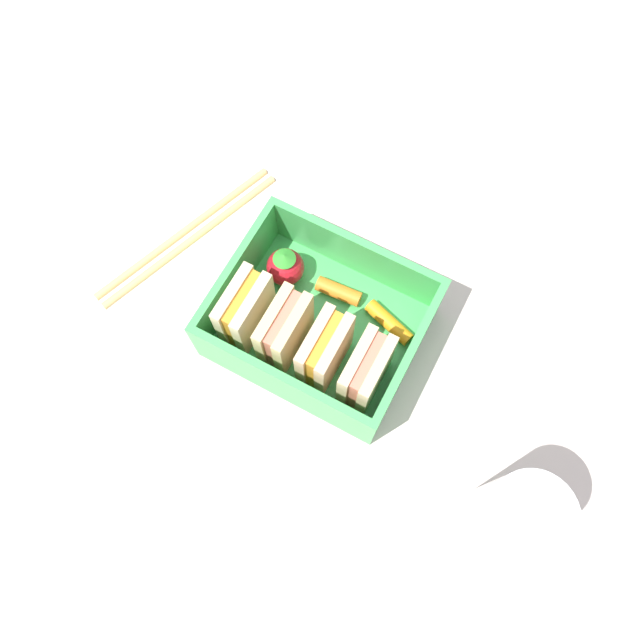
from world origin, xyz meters
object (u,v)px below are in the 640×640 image
sandwich_center_left (325,350)px  strawberry_far_left (285,267)px  drinking_glass (513,519)px  carrot_stick_left (389,322)px  carrot_stick_far_left (334,289)px  sandwich_center_right (245,310)px  sandwich_center (285,330)px  sandwich_left (366,371)px  chopstick_pair (187,234)px

sandwich_center_left → strawberry_far_left: bearing=-39.2°
strawberry_far_left → drinking_glass: bearing=156.9°
carrot_stick_left → carrot_stick_far_left: same height
sandwich_center_left → carrot_stick_far_left: (2.09, -5.65, -2.32)cm
sandwich_center_right → drinking_glass: size_ratio=0.62×
sandwich_center → sandwich_center_right: bearing=0.0°
sandwich_center_right → drinking_glass: drinking_glass is taller
sandwich_center_left → strawberry_far_left: size_ratio=1.60×
sandwich_center_left → drinking_glass: bearing=164.4°
sandwich_left → chopstick_pair: 20.38cm
sandwich_center_right → sandwich_left: bearing=180.0°
sandwich_center_left → carrot_stick_left: 6.46cm
sandwich_center_left → carrot_stick_far_left: 6.46cm
sandwich_center_right → strawberry_far_left: 5.32cm
sandwich_center → carrot_stick_far_left: size_ratio=1.58×
sandwich_left → sandwich_center: bearing=0.0°
strawberry_far_left → chopstick_pair: (9.72, 0.32, -2.50)cm
chopstick_pair → carrot_stick_left: bearing=-178.9°
drinking_glass → sandwich_center: bearing=-13.1°
sandwich_left → sandwich_center_right: size_ratio=1.00×
sandwich_left → sandwich_center_left: same height
drinking_glass → carrot_stick_left: bearing=-35.9°
carrot_stick_far_left → drinking_glass: size_ratio=0.39×
drinking_glass → sandwich_center_left: bearing=-15.6°
sandwich_left → sandwich_center_right: 10.23cm
sandwich_left → carrot_stick_far_left: bearing=-45.8°
drinking_glass → carrot_stick_far_left: bearing=-28.8°
sandwich_center_right → chopstick_pair: size_ratio=0.32×
sandwich_center_left → sandwich_center_right: bearing=0.0°
sandwich_left → carrot_stick_far_left: (5.50, -5.65, -2.32)cm
sandwich_center_right → carrot_stick_far_left: bearing=-129.9°
sandwich_center → strawberry_far_left: size_ratio=1.60×
sandwich_left → strawberry_far_left: (9.72, -5.14, -1.29)cm
sandwich_center → strawberry_far_left: bearing=-60.6°
sandwich_center_left → sandwich_center: size_ratio=1.00×
sandwich_center_left → drinking_glass: 17.30cm
sandwich_center → carrot_stick_far_left: bearing=-103.1°
sandwich_center_left → carrot_stick_far_left: size_ratio=1.58×
chopstick_pair → drinking_glass: 34.30cm
carrot_stick_far_left → sandwich_center_left: bearing=110.3°
sandwich_center → strawberry_far_left: sandwich_center is taller
strawberry_far_left → sandwich_left: bearing=152.1°
sandwich_left → carrot_stick_far_left: sandwich_left is taller
sandwich_center → carrot_stick_left: sandwich_center is taller
sandwich_left → drinking_glass: (-13.24, 4.66, 0.59)cm
carrot_stick_left → drinking_glass: 17.03cm
carrot_stick_left → strawberry_far_left: strawberry_far_left is taller
sandwich_left → carrot_stick_far_left: size_ratio=1.58×
carrot_stick_far_left → strawberry_far_left: strawberry_far_left is taller
sandwich_center_right → drinking_glass: (-23.47, 4.66, 0.59)cm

